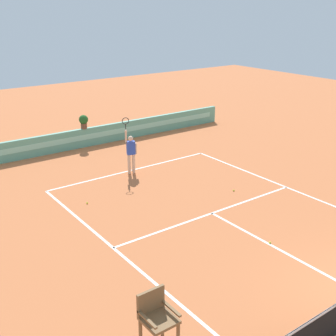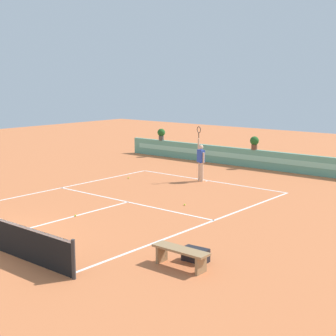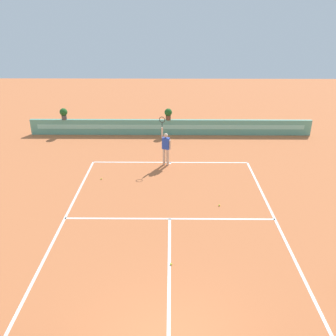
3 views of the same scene
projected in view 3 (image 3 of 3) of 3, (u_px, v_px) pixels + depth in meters
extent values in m
plane|color=#C66B3D|center=(170.00, 225.00, 13.38)|extent=(60.00, 60.00, 0.00)
cube|color=white|center=(170.00, 162.00, 18.73)|extent=(8.22, 0.10, 0.01)
cube|color=white|center=(170.00, 219.00, 13.74)|extent=(8.22, 0.10, 0.01)
cube|color=white|center=(169.00, 276.00, 10.83)|extent=(0.10, 6.40, 0.01)
cube|color=white|center=(62.00, 225.00, 13.36)|extent=(0.10, 11.89, 0.01)
cube|color=white|center=(278.00, 226.00, 13.29)|extent=(0.10, 11.89, 0.01)
cube|color=white|center=(170.00, 163.00, 18.64)|extent=(0.10, 0.20, 0.01)
cube|color=#60A88E|center=(170.00, 127.00, 22.62)|extent=(18.00, 0.20, 1.00)
cube|color=#8ED6BC|center=(170.00, 127.00, 22.50)|extent=(17.10, 0.01, 0.28)
cylinder|color=beige|center=(168.00, 157.00, 18.23)|extent=(0.14, 0.14, 0.90)
cylinder|color=beige|center=(164.00, 157.00, 18.30)|extent=(0.14, 0.14, 0.90)
cube|color=#2D4CB7|center=(166.00, 143.00, 17.95)|extent=(0.41, 0.33, 0.60)
sphere|color=beige|center=(166.00, 135.00, 17.77)|extent=(0.22, 0.22, 0.22)
cylinder|color=beige|center=(162.00, 133.00, 17.79)|extent=(0.09, 0.09, 0.55)
cylinder|color=black|center=(162.00, 125.00, 17.61)|extent=(0.04, 0.04, 0.24)
torus|color=#262626|center=(162.00, 120.00, 17.50)|extent=(0.30, 0.13, 0.31)
cylinder|color=beige|center=(170.00, 145.00, 17.90)|extent=(0.09, 0.09, 0.50)
sphere|color=#CCE033|center=(171.00, 264.00, 11.27)|extent=(0.07, 0.07, 0.07)
sphere|color=#CCE033|center=(219.00, 205.00, 14.62)|extent=(0.07, 0.07, 0.07)
sphere|color=#CCE033|center=(101.00, 179.00, 16.87)|extent=(0.07, 0.07, 0.07)
cylinder|color=brown|center=(168.00, 118.00, 22.35)|extent=(0.32, 0.32, 0.28)
sphere|color=#235B23|center=(168.00, 112.00, 22.21)|extent=(0.48, 0.48, 0.48)
cylinder|color=#514C47|center=(64.00, 117.00, 22.41)|extent=(0.32, 0.32, 0.28)
sphere|color=#235B23|center=(64.00, 112.00, 22.27)|extent=(0.48, 0.48, 0.48)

